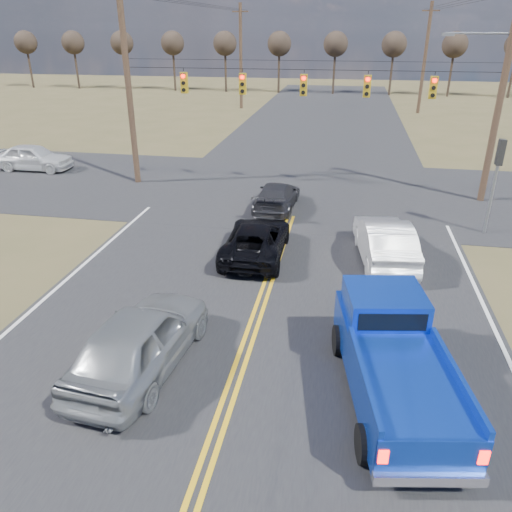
% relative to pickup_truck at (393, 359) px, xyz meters
% --- Properties ---
extents(ground, '(160.00, 160.00, 0.00)m').
position_rel_pickup_truck_xyz_m(ground, '(-3.67, -2.46, -1.00)').
color(ground, brown).
rests_on(ground, ground).
extents(road_main, '(14.00, 120.00, 0.02)m').
position_rel_pickup_truck_xyz_m(road_main, '(-3.67, 7.54, -1.00)').
color(road_main, '#28282B').
rests_on(road_main, ground).
extents(road_cross, '(120.00, 12.00, 0.02)m').
position_rel_pickup_truck_xyz_m(road_cross, '(-3.67, 15.54, -1.00)').
color(road_cross, '#28282B').
rests_on(road_cross, ground).
extents(signal_gantry, '(19.60, 4.83, 10.00)m').
position_rel_pickup_truck_xyz_m(signal_gantry, '(-3.17, 15.33, 4.06)').
color(signal_gantry, '#473323').
rests_on(signal_gantry, ground).
extents(utility_poles, '(19.60, 58.32, 10.00)m').
position_rel_pickup_truck_xyz_m(utility_poles, '(-3.67, 14.54, 4.22)').
color(utility_poles, '#473323').
rests_on(utility_poles, ground).
extents(treeline, '(87.00, 117.80, 7.40)m').
position_rel_pickup_truck_xyz_m(treeline, '(-3.67, 24.51, 4.70)').
color(treeline, '#33261C').
rests_on(treeline, ground).
extents(pickup_truck, '(2.94, 5.77, 2.07)m').
position_rel_pickup_truck_xyz_m(pickup_truck, '(0.00, 0.00, 0.00)').
color(pickup_truck, black).
rests_on(pickup_truck, ground).
extents(silver_suv, '(2.51, 5.16, 1.70)m').
position_rel_pickup_truck_xyz_m(silver_suv, '(-6.07, -0.09, -0.15)').
color(silver_suv, gray).
rests_on(silver_suv, ground).
extents(black_suv, '(2.21, 4.70, 1.30)m').
position_rel_pickup_truck_xyz_m(black_suv, '(-4.47, 7.11, -0.35)').
color(black_suv, black).
rests_on(black_suv, ground).
extents(white_car_queue, '(2.25, 4.94, 1.57)m').
position_rel_pickup_truck_xyz_m(white_car_queue, '(0.21, 7.54, -0.22)').
color(white_car_queue, white).
rests_on(white_car_queue, ground).
extents(dgrey_car_queue, '(1.90, 4.38, 1.25)m').
position_rel_pickup_truck_xyz_m(dgrey_car_queue, '(-4.47, 12.49, -0.38)').
color(dgrey_car_queue, '#2E2E33').
rests_on(dgrey_car_queue, ground).
extents(cross_car_west, '(1.90, 4.57, 1.55)m').
position_rel_pickup_truck_xyz_m(cross_car_west, '(-19.76, 16.88, -0.23)').
color(cross_car_west, silver).
rests_on(cross_car_west, ground).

